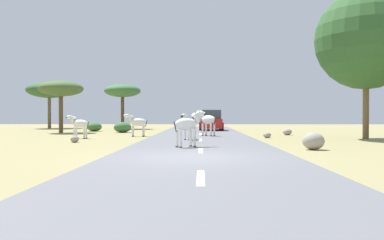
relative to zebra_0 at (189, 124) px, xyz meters
name	(u,v)px	position (x,y,z in m)	size (l,w,h in m)	color
ground_plane	(189,158)	(0.23, -8.14, -0.90)	(90.00, 90.00, 0.00)	#8E8456
road	(201,157)	(0.58, -8.14, -0.87)	(6.00, 64.00, 0.05)	slate
lane_markings	(201,160)	(0.58, -9.14, -0.85)	(0.16, 56.00, 0.01)	silver
zebra_0	(189,124)	(0.00, 0.00, 0.00)	(0.90, 1.40, 1.42)	silver
zebra_1	(188,125)	(0.05, -4.55, 0.05)	(1.37, 1.17, 1.51)	silver
zebra_2	(207,120)	(1.01, 3.87, 0.15)	(1.35, 1.46, 1.67)	silver
zebra_3	(137,122)	(-3.43, 3.97, -0.02)	(1.57, 0.41, 1.48)	silver
zebra_4	(79,124)	(-6.40, 1.81, -0.07)	(1.46, 0.59, 1.40)	silver
car_0	(211,121)	(1.48, 13.13, -0.05)	(2.03, 4.35, 1.74)	red
tree_0	(61,89)	(-10.05, 8.89, 2.43)	(3.35, 3.35, 3.96)	brown
tree_2	(122,91)	(-7.07, 17.37, 2.80)	(3.55, 3.55, 4.36)	#4C3823
tree_3	(366,40)	(9.81, 1.56, 4.65)	(5.57, 5.57, 8.35)	brown
tree_4	(49,90)	(-14.89, 18.85, 2.99)	(4.55, 4.55, 4.71)	brown
bush_1	(123,127)	(-5.44, 9.38, -0.50)	(1.34, 1.21, 0.81)	#386633
bush_2	(94,127)	(-8.23, 11.57, -0.53)	(1.23, 1.10, 0.74)	#386633
rock_0	(313,141)	(4.93, -5.17, -0.56)	(0.84, 0.74, 0.67)	gray
rock_1	(267,135)	(4.52, 2.68, -0.73)	(0.46, 0.47, 0.33)	gray
rock_2	(75,139)	(-5.59, -1.39, -0.73)	(0.41, 0.39, 0.33)	gray
rock_3	(287,132)	(6.43, 5.90, -0.68)	(0.60, 0.62, 0.43)	gray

